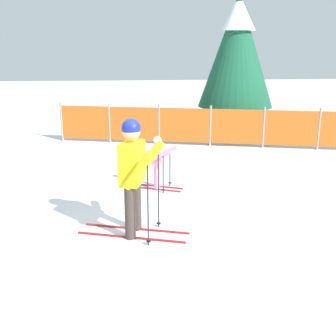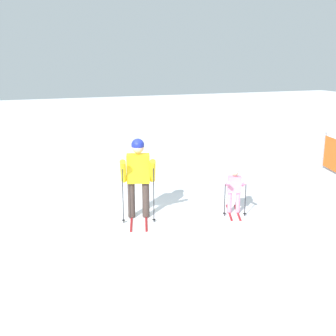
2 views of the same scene
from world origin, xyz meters
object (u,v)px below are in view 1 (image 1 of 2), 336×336
Objects in this scene: conifer_far at (237,49)px; skier_adult at (133,167)px; safety_fence at (210,126)px; skier_child at (158,158)px.

skier_adult is at bearing -114.47° from conifer_far.
conifer_far reaches higher than skier_adult.
conifer_far is at bearing 54.90° from safety_fence.
safety_fence is 2.82m from conifer_far.
skier_child is at bearing -115.48° from safety_fence.
skier_adult is at bearing -81.45° from skier_child.
skier_adult reaches higher than safety_fence.
skier_adult is 0.41× the size of conifer_far.
skier_adult is 2.22m from skier_child.
skier_child is (0.51, 2.12, -0.43)m from skier_adult.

